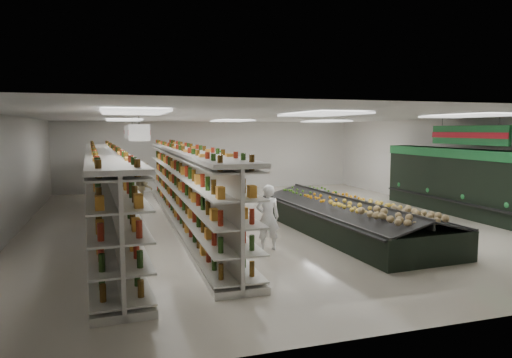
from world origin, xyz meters
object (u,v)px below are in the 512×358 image
object	(u,v)px
gondola_center	(185,189)
produce_island	(348,217)
soda_endcap	(207,178)
shopper_background	(144,186)
gondola_left	(106,195)
shopper_main	(268,217)

from	to	relation	value
gondola_center	produce_island	distance (m)	4.88
produce_island	gondola_center	bearing A→B (deg)	145.73
gondola_center	soda_endcap	world-z (taller)	gondola_center
soda_endcap	shopper_background	bearing A→B (deg)	-143.47
gondola_center	produce_island	size ratio (longest dim) A/B	1.92
soda_endcap	produce_island	bearing A→B (deg)	-71.15
gondola_left	produce_island	distance (m)	6.69
gondola_left	gondola_center	xyz separation A→B (m)	(2.27, 0.50, 0.00)
gondola_left	soda_endcap	distance (m)	6.28
gondola_left	shopper_background	xyz separation A→B (m)	(1.20, 3.04, -0.18)
gondola_left	soda_endcap	world-z (taller)	gondola_left
gondola_left	soda_endcap	bearing A→B (deg)	49.77
gondola_center	shopper_background	xyz separation A→B (m)	(-1.07, 2.54, -0.18)
gondola_left	shopper_main	size ratio (longest dim) A/B	8.38
shopper_main	shopper_background	size ratio (longest dim) A/B	0.90
gondola_center	shopper_background	distance (m)	2.76
gondola_center	shopper_background	bearing A→B (deg)	113.05
soda_endcap	shopper_main	size ratio (longest dim) A/B	1.16
gondola_left	produce_island	xyz separation A→B (m)	(6.28, -2.23, -0.58)
gondola_left	shopper_background	distance (m)	3.28
produce_island	shopper_background	bearing A→B (deg)	133.91
gondola_left	gondola_center	world-z (taller)	gondola_center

